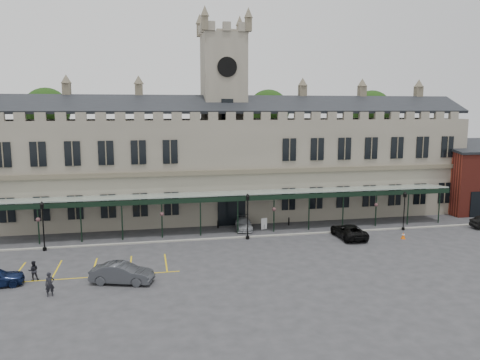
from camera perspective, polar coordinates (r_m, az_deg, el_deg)
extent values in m
plane|color=#2D2D30|center=(43.73, 1.58, -8.97)|extent=(140.00, 140.00, 0.00)
cube|color=slate|center=(57.83, -1.97, 1.46)|extent=(60.00, 10.00, 12.00)
cube|color=brown|center=(52.74, -1.04, 0.99)|extent=(60.00, 0.35, 0.50)
cube|color=black|center=(54.91, -1.58, 9.24)|extent=(60.00, 4.77, 2.20)
cube|color=black|center=(59.84, -2.41, 9.19)|extent=(60.00, 4.77, 2.20)
cube|color=black|center=(53.57, -1.04, -3.56)|extent=(3.20, 0.18, 3.80)
cube|color=slate|center=(57.42, -2.00, 6.42)|extent=(5.00, 5.00, 22.00)
cylinder|color=silver|center=(55.06, -1.58, 13.62)|extent=(2.20, 0.12, 2.20)
cylinder|color=black|center=(54.99, -1.57, 13.62)|extent=(2.30, 0.04, 2.30)
cube|color=black|center=(54.85, -1.56, 8.41)|extent=(1.40, 0.12, 2.80)
cube|color=#8C9E93|center=(51.30, -0.67, -1.60)|extent=(50.00, 4.00, 0.40)
cube|color=black|center=(49.42, -0.23, -2.29)|extent=(50.00, 0.18, 0.50)
cube|color=gray|center=(48.86, 0.12, -6.99)|extent=(60.00, 0.40, 0.12)
cylinder|color=#332314|center=(67.17, -22.17, 1.83)|extent=(0.70, 0.70, 12.00)
sphere|color=black|center=(66.78, -22.51, 7.80)|extent=(6.00, 6.00, 6.00)
cylinder|color=#332314|center=(68.26, 3.42, 2.56)|extent=(0.70, 0.70, 12.00)
sphere|color=black|center=(67.87, 3.47, 8.44)|extent=(6.00, 6.00, 6.00)
cylinder|color=#332314|center=(73.98, 15.50, 2.73)|extent=(0.70, 0.70, 12.00)
sphere|color=black|center=(73.63, 15.72, 8.15)|extent=(6.00, 6.00, 6.00)
cylinder|color=black|center=(48.24, -22.70, -7.77)|extent=(0.37, 0.37, 0.31)
cylinder|color=black|center=(47.76, -22.84, -5.58)|extent=(0.12, 0.12, 4.11)
cube|color=black|center=(47.29, -23.00, -2.98)|extent=(0.29, 0.29, 0.41)
cone|color=black|center=(47.23, -23.02, -2.55)|extent=(0.45, 0.45, 0.31)
cylinder|color=black|center=(48.38, 0.93, -7.04)|extent=(0.37, 0.37, 0.31)
cylinder|color=black|center=(47.89, 0.94, -4.84)|extent=(0.12, 0.12, 4.12)
cube|color=black|center=(47.43, 0.94, -2.24)|extent=(0.29, 0.29, 0.41)
cone|color=black|center=(47.36, 0.94, -1.81)|extent=(0.45, 0.45, 0.31)
cylinder|color=black|center=(54.94, 19.27, -5.63)|extent=(0.34, 0.34, 0.28)
cylinder|color=black|center=(54.55, 19.36, -3.86)|extent=(0.11, 0.11, 3.75)
cube|color=black|center=(54.17, 19.46, -1.78)|extent=(0.26, 0.26, 0.37)
cone|color=black|center=(54.11, 19.48, -1.44)|extent=(0.41, 0.41, 0.28)
cube|color=#E55907|center=(51.35, 19.26, -6.76)|extent=(0.37, 0.37, 0.04)
cone|color=#E55907|center=(51.27, 19.28, -6.41)|extent=(0.43, 0.43, 0.69)
cylinder|color=silver|center=(51.25, 19.29, -6.30)|extent=(0.28, 0.28, 0.10)
cylinder|color=black|center=(52.25, 2.95, -5.74)|extent=(0.06, 0.06, 0.52)
cube|color=silver|center=(52.16, 2.95, -5.34)|extent=(0.72, 0.26, 1.26)
cylinder|color=black|center=(52.71, -2.70, -5.40)|extent=(0.16, 0.16, 0.88)
cylinder|color=black|center=(54.13, 5.97, -5.05)|extent=(0.16, 0.16, 0.92)
imported|color=#393B41|center=(37.61, -14.19, -10.96)|extent=(5.03, 2.97, 1.57)
imported|color=#A5A8AD|center=(52.11, 0.45, -5.35)|extent=(2.29, 4.48, 1.25)
imported|color=black|center=(49.96, 13.09, -6.08)|extent=(2.43, 5.19, 1.44)
imported|color=black|center=(36.67, -22.18, -11.70)|extent=(0.74, 0.60, 1.77)
imported|color=black|center=(40.44, -23.87, -10.05)|extent=(0.86, 0.72, 1.56)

